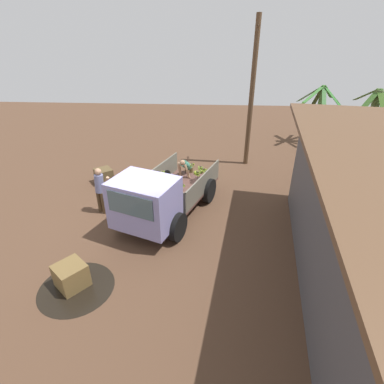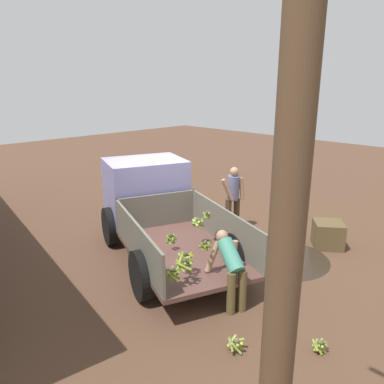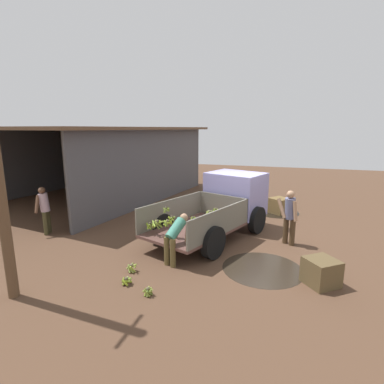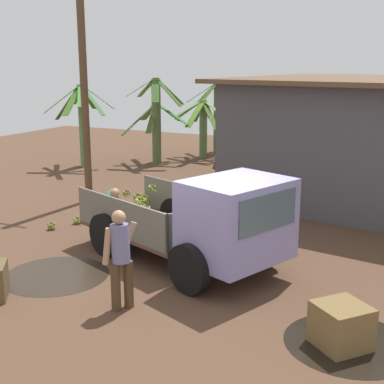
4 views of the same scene
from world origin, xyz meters
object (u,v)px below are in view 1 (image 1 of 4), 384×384
banana_bunch_on_ground_1 (207,175)px  banana_bunch_on_ground_2 (204,170)px  wooden_crate_1 (71,276)px  person_worker_loading (187,169)px  utility_pole (252,95)px  person_bystander_near_shed (316,178)px  cargo_truck (154,200)px  person_foreground_visitor (100,189)px  banana_bunch_on_ground_0 (190,167)px  wooden_crate_0 (104,176)px

banana_bunch_on_ground_1 → banana_bunch_on_ground_2: 0.59m
wooden_crate_1 → banana_bunch_on_ground_2: bearing=156.4°
person_worker_loading → wooden_crate_1: 6.12m
utility_pole → wooden_crate_1: 9.94m
person_bystander_near_shed → banana_bunch_on_ground_1: person_bystander_near_shed is taller
banana_bunch_on_ground_1 → wooden_crate_1: size_ratio=0.40×
cargo_truck → banana_bunch_on_ground_2: 4.64m
person_foreground_visitor → utility_pole: bearing=-16.5°
utility_pole → wooden_crate_1: bearing=-31.8°
utility_pole → banana_bunch_on_ground_1: 3.90m
person_worker_loading → person_bystander_near_shed: (0.76, 4.81, 0.13)m
utility_pole → banana_bunch_on_ground_0: (0.86, -2.62, -3.04)m
person_worker_loading → person_foreground_visitor: bearing=-29.8°
person_worker_loading → banana_bunch_on_ground_2: bearing=176.2°
person_foreground_visitor → banana_bunch_on_ground_0: (-3.82, 2.74, -0.80)m
person_worker_loading → banana_bunch_on_ground_0: size_ratio=5.10×
cargo_truck → banana_bunch_on_ground_1: (-3.77, 1.58, -0.87)m
person_bystander_near_shed → person_foreground_visitor: bearing=170.5°
person_foreground_visitor → wooden_crate_0: size_ratio=2.57×
person_foreground_visitor → wooden_crate_1: (3.43, 0.35, -0.60)m
wooden_crate_0 → banana_bunch_on_ground_2: bearing=107.7°
wooden_crate_0 → wooden_crate_1: wooden_crate_1 is taller
person_worker_loading → cargo_truck: bearing=7.3°
person_worker_loading → banana_bunch_on_ground_2: size_ratio=4.80×
person_foreground_visitor → wooden_crate_0: person_foreground_visitor is taller
person_foreground_visitor → banana_bunch_on_ground_2: person_foreground_visitor is taller
utility_pole → wooden_crate_0: bearing=-68.1°
cargo_truck → person_foreground_visitor: bearing=-90.6°
person_foreground_visitor → banana_bunch_on_ground_2: 4.98m
wooden_crate_1 → person_foreground_visitor: bearing=-174.2°
wooden_crate_0 → wooden_crate_1: (5.67, 1.05, 0.01)m
utility_pole → banana_bunch_on_ground_1: utility_pole is taller
utility_pole → wooden_crate_0: (2.43, -6.06, -2.85)m
cargo_truck → utility_pole: bearing=169.1°
banana_bunch_on_ground_0 → person_foreground_visitor: bearing=-35.7°
wooden_crate_0 → cargo_truck: bearing=41.6°
banana_bunch_on_ground_0 → wooden_crate_1: size_ratio=0.36×
banana_bunch_on_ground_1 → wooden_crate_1: wooden_crate_1 is taller
wooden_crate_1 → cargo_truck: bearing=148.2°
cargo_truck → banana_bunch_on_ground_1: size_ratio=17.61×
cargo_truck → utility_pole: size_ratio=0.78×
utility_pole → banana_bunch_on_ground_2: size_ratio=24.02×
banana_bunch_on_ground_2 → wooden_crate_1: size_ratio=0.38×
banana_bunch_on_ground_0 → banana_bunch_on_ground_1: (0.83, 0.83, 0.02)m
utility_pole → wooden_crate_1: size_ratio=9.15×
banana_bunch_on_ground_2 → person_foreground_visitor: bearing=-43.7°
wooden_crate_1 → utility_pole: bearing=148.2°
banana_bunch_on_ground_0 → wooden_crate_0: size_ratio=0.38×
banana_bunch_on_ground_0 → wooden_crate_0: 3.79m
person_worker_loading → banana_bunch_on_ground_1: bearing=155.7°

